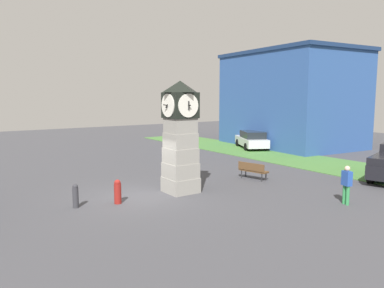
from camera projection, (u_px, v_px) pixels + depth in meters
The scene contains 9 objects.
ground_plane at pixel (138, 197), 16.41m from camera, with size 73.68×73.68×0.00m, color #424247.
clock_tower at pixel (180, 138), 16.92m from camera, with size 1.65×1.75×5.07m.
bollard_near_tower at pixel (76, 196), 14.77m from camera, with size 0.23×0.23×0.96m.
bollard_mid_row at pixel (118, 191), 15.34m from camera, with size 0.29×0.29×1.01m.
car_far_lot at pixel (252, 140), 31.35m from camera, with size 4.78×3.62×1.49m.
bench at pixel (253, 170), 19.79m from camera, with size 1.68×0.86×0.90m.
pedestrian_near_bench at pixel (347, 183), 15.15m from camera, with size 0.45×0.35×1.60m.
warehouse_blue_far at pixel (291, 99), 32.98m from camera, with size 12.04×8.82×8.23m.
grass_verge_far at pixel (349, 168), 22.77m from camera, with size 44.21×5.12×0.04m, color #477A38.
Camera 1 is at (14.51, -7.11, 4.41)m, focal length 35.00 mm.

